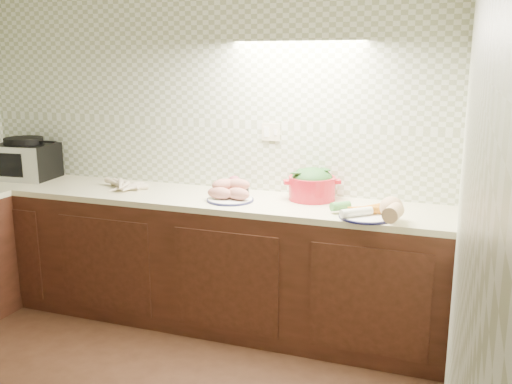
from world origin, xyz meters
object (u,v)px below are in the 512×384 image
(parsnip_pile, at_px, (125,184))
(sweet_potato_plate, at_px, (230,192))
(dutch_oven, at_px, (312,184))
(veg_plate, at_px, (377,211))
(onion_bowl, at_px, (236,188))
(toaster_oven, at_px, (25,159))

(parsnip_pile, distance_m, sweet_potato_plate, 0.86)
(dutch_oven, xyz_separation_m, veg_plate, (0.48, -0.34, -0.05))
(onion_bowl, distance_m, dutch_oven, 0.53)
(dutch_oven, bearing_deg, sweet_potato_plate, 178.65)
(sweet_potato_plate, distance_m, onion_bowl, 0.17)
(toaster_oven, xyz_separation_m, parsnip_pile, (0.92, -0.04, -0.12))
(toaster_oven, bearing_deg, parsnip_pile, -7.90)
(toaster_oven, bearing_deg, veg_plate, -10.99)
(parsnip_pile, xyz_separation_m, dutch_oven, (1.36, 0.11, 0.08))
(toaster_oven, distance_m, sweet_potato_plate, 1.78)
(onion_bowl, xyz_separation_m, veg_plate, (1.00, -0.31, 0.00))
(toaster_oven, relative_size, sweet_potato_plate, 1.54)
(onion_bowl, distance_m, veg_plate, 1.05)
(veg_plate, bearing_deg, dutch_oven, 144.53)
(toaster_oven, xyz_separation_m, onion_bowl, (1.75, 0.04, -0.10))
(dutch_oven, bearing_deg, toaster_oven, 158.30)
(parsnip_pile, relative_size, dutch_oven, 0.79)
(sweet_potato_plate, height_order, onion_bowl, sweet_potato_plate)
(sweet_potato_plate, xyz_separation_m, dutch_oven, (0.50, 0.20, 0.05))
(toaster_oven, height_order, veg_plate, toaster_oven)
(sweet_potato_plate, distance_m, dutch_oven, 0.54)
(parsnip_pile, height_order, onion_bowl, onion_bowl)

